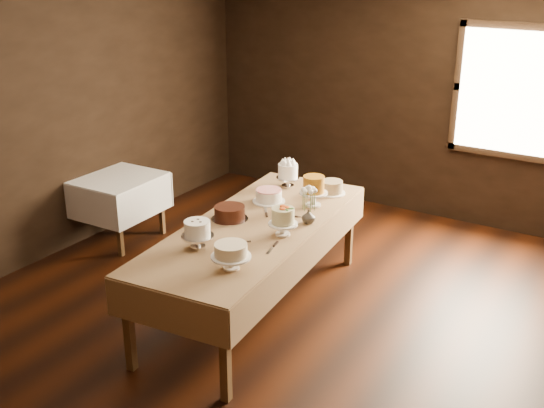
{
  "coord_description": "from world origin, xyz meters",
  "views": [
    {
      "loc": [
        2.9,
        -4.4,
        3.06
      ],
      "look_at": [
        0.0,
        0.2,
        0.95
      ],
      "focal_mm": 43.92,
      "sensor_mm": 36.0,
      "label": 1
    }
  ],
  "objects_px": {
    "cake_lattice": "(269,196)",
    "cake_server_d": "(306,217)",
    "cake_caramel": "(314,193)",
    "cake_server_e": "(200,228)",
    "cake_swirl": "(198,236)",
    "display_table": "(255,231)",
    "cake_server_a": "(242,242)",
    "flower_vase": "(308,217)",
    "cake_speckled": "(332,188)",
    "cake_meringue": "(288,176)",
    "cake_server_b": "(270,250)",
    "cake_flowers": "(283,223)",
    "cake_chocolate": "(230,213)",
    "cake_cream": "(231,257)",
    "cake_server_c": "(266,210)",
    "side_table": "(115,184)"
  },
  "relations": [
    {
      "from": "cake_server_b",
      "to": "flower_vase",
      "type": "height_order",
      "value": "flower_vase"
    },
    {
      "from": "cake_lattice",
      "to": "cake_chocolate",
      "type": "bearing_deg",
      "value": -95.63
    },
    {
      "from": "cake_swirl",
      "to": "cake_server_d",
      "type": "bearing_deg",
      "value": 67.47
    },
    {
      "from": "cake_chocolate",
      "to": "display_table",
      "type": "bearing_deg",
      "value": 4.82
    },
    {
      "from": "cake_meringue",
      "to": "cake_caramel",
      "type": "height_order",
      "value": "cake_caramel"
    },
    {
      "from": "cake_server_b",
      "to": "cake_server_e",
      "type": "distance_m",
      "value": 0.75
    },
    {
      "from": "display_table",
      "to": "cake_caramel",
      "type": "relative_size",
      "value": 9.2
    },
    {
      "from": "cake_server_a",
      "to": "flower_vase",
      "type": "bearing_deg",
      "value": 26.28
    },
    {
      "from": "side_table",
      "to": "cake_server_c",
      "type": "xyz_separation_m",
      "value": [
        2.06,
        -0.16,
        0.19
      ]
    },
    {
      "from": "cake_server_a",
      "to": "cake_server_e",
      "type": "height_order",
      "value": "same"
    },
    {
      "from": "cake_caramel",
      "to": "cake_server_a",
      "type": "xyz_separation_m",
      "value": [
        -0.09,
        -1.02,
        -0.12
      ]
    },
    {
      "from": "cake_swirl",
      "to": "cake_server_d",
      "type": "distance_m",
      "value": 1.1
    },
    {
      "from": "cake_server_b",
      "to": "cake_server_e",
      "type": "relative_size",
      "value": 1.0
    },
    {
      "from": "cake_swirl",
      "to": "cake_cream",
      "type": "xyz_separation_m",
      "value": [
        0.44,
        -0.16,
        -0.01
      ]
    },
    {
      "from": "cake_flowers",
      "to": "cake_server_b",
      "type": "bearing_deg",
      "value": -76.6
    },
    {
      "from": "side_table",
      "to": "cake_server_b",
      "type": "relative_size",
      "value": 3.7
    },
    {
      "from": "cake_server_b",
      "to": "flower_vase",
      "type": "xyz_separation_m",
      "value": [
        -0.02,
        0.64,
        0.06
      ]
    },
    {
      "from": "cake_meringue",
      "to": "cake_cream",
      "type": "height_order",
      "value": "cake_meringue"
    },
    {
      "from": "cake_speckled",
      "to": "cake_server_a",
      "type": "relative_size",
      "value": 1.15
    },
    {
      "from": "display_table",
      "to": "cake_server_a",
      "type": "height_order",
      "value": "cake_server_a"
    },
    {
      "from": "cake_chocolate",
      "to": "cake_cream",
      "type": "bearing_deg",
      "value": -53.73
    },
    {
      "from": "cake_server_c",
      "to": "cake_server_d",
      "type": "relative_size",
      "value": 1.0
    },
    {
      "from": "flower_vase",
      "to": "side_table",
      "type": "bearing_deg",
      "value": 175.07
    },
    {
      "from": "cake_server_e",
      "to": "cake_meringue",
      "type": "bearing_deg",
      "value": 119.83
    },
    {
      "from": "side_table",
      "to": "cake_meringue",
      "type": "xyz_separation_m",
      "value": [
        1.91,
        0.49,
        0.3
      ]
    },
    {
      "from": "display_table",
      "to": "cake_caramel",
      "type": "height_order",
      "value": "cake_caramel"
    },
    {
      "from": "cake_server_d",
      "to": "side_table",
      "type": "bearing_deg",
      "value": 151.09
    },
    {
      "from": "cake_caramel",
      "to": "cake_server_e",
      "type": "xyz_separation_m",
      "value": [
        -0.56,
        -0.97,
        -0.12
      ]
    },
    {
      "from": "cake_flowers",
      "to": "cake_cream",
      "type": "height_order",
      "value": "cake_flowers"
    },
    {
      "from": "cake_server_a",
      "to": "cake_server_c",
      "type": "distance_m",
      "value": 0.73
    },
    {
      "from": "cake_swirl",
      "to": "cake_server_c",
      "type": "height_order",
      "value": "cake_swirl"
    },
    {
      "from": "cake_meringue",
      "to": "cake_server_d",
      "type": "relative_size",
      "value": 1.09
    },
    {
      "from": "cake_meringue",
      "to": "cake_chocolate",
      "type": "bearing_deg",
      "value": -89.43
    },
    {
      "from": "cake_caramel",
      "to": "cake_server_d",
      "type": "distance_m",
      "value": 0.32
    },
    {
      "from": "cake_lattice",
      "to": "cake_server_a",
      "type": "height_order",
      "value": "cake_lattice"
    },
    {
      "from": "display_table",
      "to": "cake_server_d",
      "type": "xyz_separation_m",
      "value": [
        0.3,
        0.38,
        0.07
      ]
    },
    {
      "from": "side_table",
      "to": "cake_chocolate",
      "type": "xyz_separation_m",
      "value": [
        1.92,
        -0.52,
        0.24
      ]
    },
    {
      "from": "cake_speckled",
      "to": "cake_cream",
      "type": "xyz_separation_m",
      "value": [
        0.12,
        -1.83,
        0.04
      ]
    },
    {
      "from": "cake_meringue",
      "to": "cake_caramel",
      "type": "bearing_deg",
      "value": -34.52
    },
    {
      "from": "cake_lattice",
      "to": "cake_server_c",
      "type": "xyz_separation_m",
      "value": [
        0.09,
        -0.2,
        -0.05
      ]
    },
    {
      "from": "cake_lattice",
      "to": "cake_server_d",
      "type": "xyz_separation_m",
      "value": [
        0.49,
        -0.15,
        -0.05
      ]
    },
    {
      "from": "cake_chocolate",
      "to": "cake_server_d",
      "type": "bearing_deg",
      "value": 36.52
    },
    {
      "from": "side_table",
      "to": "cake_caramel",
      "type": "xyz_separation_m",
      "value": [
        2.37,
        0.17,
        0.31
      ]
    },
    {
      "from": "cake_swirl",
      "to": "cake_server_d",
      "type": "relative_size",
      "value": 1.17
    },
    {
      "from": "cake_speckled",
      "to": "cake_server_d",
      "type": "distance_m",
      "value": 0.67
    },
    {
      "from": "cake_flowers",
      "to": "cake_swirl",
      "type": "xyz_separation_m",
      "value": [
        -0.44,
        -0.57,
        -0.0
      ]
    },
    {
      "from": "cake_lattice",
      "to": "cake_flowers",
      "type": "bearing_deg",
      "value": -48.87
    },
    {
      "from": "cake_caramel",
      "to": "cake_server_a",
      "type": "distance_m",
      "value": 1.03
    },
    {
      "from": "cake_flowers",
      "to": "cake_server_d",
      "type": "bearing_deg",
      "value": 92.88
    },
    {
      "from": "cake_server_a",
      "to": "cake_server_c",
      "type": "height_order",
      "value": "same"
    }
  ]
}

